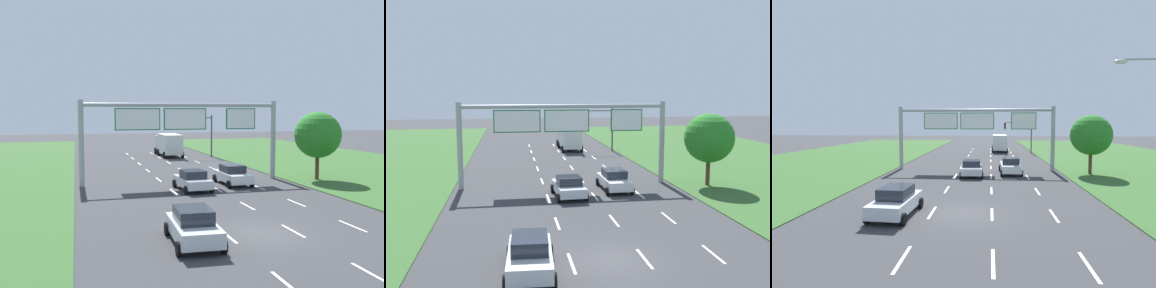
% 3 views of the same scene
% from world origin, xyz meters
% --- Properties ---
extents(ground_plane, '(200.00, 200.00, 0.00)m').
position_xyz_m(ground_plane, '(0.00, 0.00, 0.00)').
color(ground_plane, '#38383A').
extents(lane_dashes_inner_left, '(0.14, 62.40, 0.01)m').
position_xyz_m(lane_dashes_inner_left, '(-1.75, 12.00, 0.00)').
color(lane_dashes_inner_left, white).
rests_on(lane_dashes_inner_left, ground_plane).
extents(lane_dashes_inner_right, '(0.14, 62.40, 0.01)m').
position_xyz_m(lane_dashes_inner_right, '(1.75, 12.00, 0.00)').
color(lane_dashes_inner_right, white).
rests_on(lane_dashes_inner_right, ground_plane).
extents(lane_dashes_slip, '(0.14, 62.40, 0.01)m').
position_xyz_m(lane_dashes_slip, '(5.25, 12.00, 0.00)').
color(lane_dashes_slip, white).
rests_on(lane_dashes_slip, ground_plane).
extents(car_near_red, '(2.23, 4.52, 1.64)m').
position_xyz_m(car_near_red, '(3.72, 13.88, 0.82)').
color(car_near_red, white).
rests_on(car_near_red, ground_plane).
extents(car_lead_silver, '(2.36, 4.35, 1.65)m').
position_xyz_m(car_lead_silver, '(-3.69, -0.66, 0.83)').
color(car_lead_silver, silver).
rests_on(car_lead_silver, ground_plane).
extents(car_mid_lane, '(2.40, 4.28, 1.56)m').
position_xyz_m(car_mid_lane, '(-0.18, 12.26, 0.78)').
color(car_mid_lane, silver).
rests_on(car_mid_lane, ground_plane).
extents(box_truck, '(2.71, 7.66, 3.02)m').
position_xyz_m(box_truck, '(3.35, 37.57, 1.66)').
color(box_truck, silver).
rests_on(box_truck, ground_plane).
extents(sign_gantry, '(17.24, 0.44, 7.00)m').
position_xyz_m(sign_gantry, '(0.02, 16.03, 4.96)').
color(sign_gantry, '#9EA0A5').
rests_on(sign_gantry, ground_plane).
extents(traffic_light_mast, '(4.76, 0.49, 5.60)m').
position_xyz_m(traffic_light_mast, '(6.75, 35.00, 3.87)').
color(traffic_light_mast, '#47494F').
rests_on(traffic_light_mast, ground_plane).
extents(roadside_tree_mid, '(4.06, 4.06, 6.04)m').
position_xyz_m(roadside_tree_mid, '(11.75, 14.09, 3.99)').
color(roadside_tree_mid, '#513823').
rests_on(roadside_tree_mid, ground_plane).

